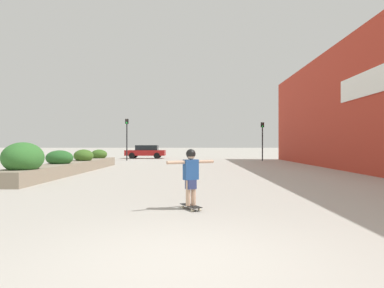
{
  "coord_description": "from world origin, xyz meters",
  "views": [
    {
      "loc": [
        0.15,
        -4.36,
        1.48
      ],
      "look_at": [
        0.02,
        9.63,
        1.5
      ],
      "focal_mm": 32.0,
      "sensor_mm": 36.0,
      "label": 1
    }
  ],
  "objects": [
    {
      "name": "planter_box",
      "position": [
        -6.31,
        12.77,
        0.5
      ],
      "size": [
        1.5,
        13.38,
        1.56
      ],
      "color": "gray",
      "rests_on": "ground_plane"
    },
    {
      "name": "skateboarder",
      "position": [
        0.05,
        3.4,
        0.87
      ],
      "size": [
        1.08,
        0.66,
        1.28
      ],
      "rotation": [
        0.0,
        0.0,
        0.52
      ],
      "color": "tan",
      "rests_on": "skateboard"
    },
    {
      "name": "building_wall_right",
      "position": [
        8.72,
        12.1,
        3.7
      ],
      "size": [
        0.67,
        34.99,
        7.4
      ],
      "color": "#B23323",
      "rests_on": "ground_plane"
    },
    {
      "name": "car_leftmost",
      "position": [
        16.88,
        31.51,
        0.78
      ],
      "size": [
        4.28,
        1.98,
        1.48
      ],
      "rotation": [
        0.0,
        0.0,
        -1.57
      ],
      "color": "black",
      "rests_on": "ground_plane"
    },
    {
      "name": "car_center_left",
      "position": [
        -5.07,
        31.7,
        0.74
      ],
      "size": [
        4.17,
        1.85,
        1.4
      ],
      "rotation": [
        0.0,
        0.0,
        1.57
      ],
      "color": "maroon",
      "rests_on": "ground_plane"
    },
    {
      "name": "traffic_light_left",
      "position": [
        -6.14,
        26.95,
        2.58
      ],
      "size": [
        0.28,
        0.3,
        3.83
      ],
      "color": "black",
      "rests_on": "ground_plane"
    },
    {
      "name": "traffic_light_right",
      "position": [
        6.31,
        27.0,
        2.39
      ],
      "size": [
        0.28,
        0.3,
        3.51
      ],
      "color": "black",
      "rests_on": "ground_plane"
    },
    {
      "name": "skateboard",
      "position": [
        0.05,
        3.4,
        0.07
      ],
      "size": [
        0.52,
        0.7,
        0.09
      ],
      "rotation": [
        0.0,
        0.0,
        0.52
      ],
      "color": "black",
      "rests_on": "ground_plane"
    },
    {
      "name": "ground_plane",
      "position": [
        0.0,
        0.0,
        0.0
      ],
      "size": [
        300.0,
        300.0,
        0.0
      ],
      "primitive_type": "plane",
      "color": "#ADA89E"
    }
  ]
}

